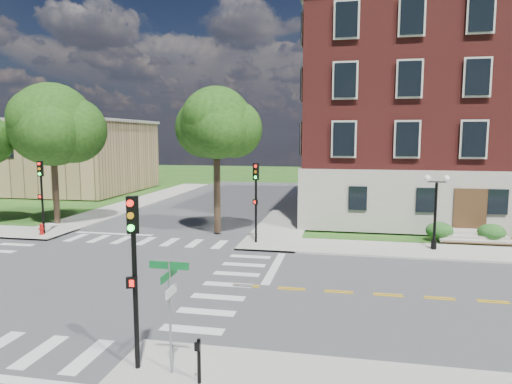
% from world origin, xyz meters
% --- Properties ---
extents(ground, '(160.00, 160.00, 0.00)m').
position_xyz_m(ground, '(0.00, 0.00, 0.00)').
color(ground, '#225919').
rests_on(ground, ground).
extents(road_ew, '(90.00, 12.00, 0.01)m').
position_xyz_m(road_ew, '(0.00, 0.00, 0.01)').
color(road_ew, '#3D3D3F').
rests_on(road_ew, ground).
extents(road_ns, '(12.00, 90.00, 0.01)m').
position_xyz_m(road_ns, '(0.00, 0.00, 0.01)').
color(road_ns, '#3D3D3F').
rests_on(road_ns, ground).
extents(sidewalk_ne, '(34.00, 34.00, 0.12)m').
position_xyz_m(sidewalk_ne, '(15.38, 15.38, 0.06)').
color(sidewalk_ne, '#9E9B93').
rests_on(sidewalk_ne, ground).
extents(sidewalk_nw, '(34.00, 34.00, 0.12)m').
position_xyz_m(sidewalk_nw, '(-15.38, 15.38, 0.06)').
color(sidewalk_nw, '#9E9B93').
rests_on(sidewalk_nw, ground).
extents(crosswalk_east, '(2.20, 10.20, 0.02)m').
position_xyz_m(crosswalk_east, '(7.20, 0.00, 0.00)').
color(crosswalk_east, silver).
rests_on(crosswalk_east, ground).
extents(stop_bar_east, '(0.40, 5.50, 0.00)m').
position_xyz_m(stop_bar_east, '(8.80, 3.00, 0.00)').
color(stop_bar_east, silver).
rests_on(stop_bar_east, ground).
extents(main_building, '(30.60, 22.40, 16.50)m').
position_xyz_m(main_building, '(24.00, 21.99, 8.34)').
color(main_building, '#A1998E').
rests_on(main_building, ground).
extents(secondary_building, '(20.40, 15.40, 8.30)m').
position_xyz_m(secondary_building, '(-22.00, 30.00, 4.28)').
color(secondary_building, '#90794F').
rests_on(secondary_building, ground).
extents(tree_c, '(5.99, 5.99, 10.23)m').
position_xyz_m(tree_c, '(-8.70, 10.95, 7.33)').
color(tree_c, '#2F2517').
rests_on(tree_c, ground).
extents(tree_d, '(4.73, 4.73, 9.63)m').
position_xyz_m(tree_d, '(3.83, 10.10, 7.34)').
color(tree_d, '#2F2517').
rests_on(tree_d, ground).
extents(traffic_signal_se, '(0.38, 0.45, 4.80)m').
position_xyz_m(traffic_signal_se, '(6.63, -7.72, 3.19)').
color(traffic_signal_se, black).
rests_on(traffic_signal_se, ground).
extents(traffic_signal_ne, '(0.38, 0.46, 4.80)m').
position_xyz_m(traffic_signal_ne, '(6.92, 7.74, 3.19)').
color(traffic_signal_ne, black).
rests_on(traffic_signal_ne, ground).
extents(traffic_signal_nw, '(0.36, 0.42, 4.80)m').
position_xyz_m(traffic_signal_nw, '(-7.30, 7.48, 3.19)').
color(traffic_signal_nw, black).
rests_on(traffic_signal_nw, ground).
extents(twin_lamp_west, '(1.36, 0.36, 4.23)m').
position_xyz_m(twin_lamp_west, '(17.19, 8.07, 2.52)').
color(twin_lamp_west, black).
rests_on(twin_lamp_west, ground).
extents(street_sign_pole, '(1.10, 1.10, 3.10)m').
position_xyz_m(street_sign_pole, '(7.67, -7.80, 2.31)').
color(street_sign_pole, gray).
rests_on(street_sign_pole, ground).
extents(push_button_post, '(0.14, 0.21, 1.20)m').
position_xyz_m(push_button_post, '(8.56, -8.16, 0.80)').
color(push_button_post, black).
rests_on(push_button_post, ground).
extents(fire_hydrant, '(0.35, 0.35, 0.75)m').
position_xyz_m(fire_hydrant, '(-7.28, 7.21, 0.46)').
color(fire_hydrant, '#A80F0C').
rests_on(fire_hydrant, ground).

